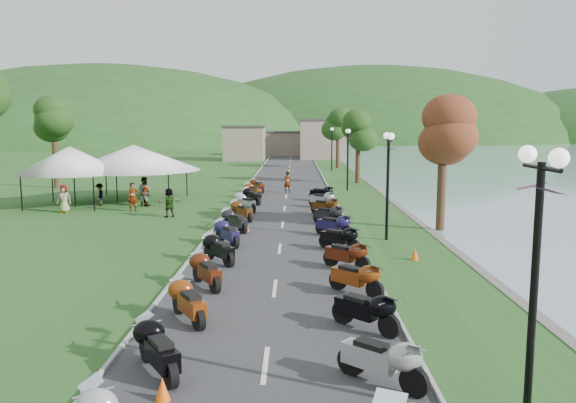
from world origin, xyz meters
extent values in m
cube|color=#363639|center=(0.00, 40.00, 0.01)|extent=(7.00, 120.00, 0.02)
cube|color=gray|center=(-2.00, 85.00, 2.50)|extent=(18.00, 16.00, 5.00)
imported|color=slate|center=(-9.51, 26.72, 0.00)|extent=(0.81, 0.72, 1.82)
imported|color=slate|center=(-9.44, 29.07, 0.00)|extent=(1.06, 0.76, 1.97)
imported|color=slate|center=(-12.46, 29.12, 0.00)|extent=(0.60, 1.04, 1.52)
cone|color=#F2590C|center=(-1.94, 2.31, 0.25)|extent=(0.32, 0.32, 0.50)
camera|label=1|loc=(0.66, -8.09, 5.42)|focal=35.00mm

